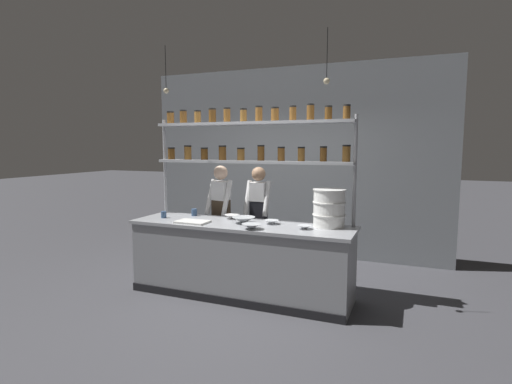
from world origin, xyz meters
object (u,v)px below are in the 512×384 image
Objects in this scene: chef_center at (258,214)px; serving_cup_front at (164,215)px; serving_cup_by_board at (194,212)px; chef_left at (221,213)px; prep_bowl_near_right at (251,227)px; prep_bowl_center_front at (272,222)px; spice_shelf_unit at (250,145)px; prep_bowl_near_left at (244,220)px; prep_bowl_center_back at (232,217)px; cutting_board at (192,222)px; container_stack at (329,208)px; prep_bowl_far_left at (305,227)px.

chef_center is 18.06× the size of serving_cup_front.
chef_center reaches higher than serving_cup_by_board.
prep_bowl_near_right is (0.86, -0.91, 0.04)m from chef_left.
prep_bowl_center_front is 2.05× the size of serving_cup_front.
prep_bowl_near_left is at bearing -81.58° from spice_shelf_unit.
prep_bowl_near_right is at bearing -26.08° from serving_cup_by_board.
prep_bowl_near_right is 2.61× the size of serving_cup_front.
chef_left is 5.54× the size of prep_bowl_near_left.
prep_bowl_center_back is at bearing -37.56° from chef_left.
serving_cup_front is 0.41m from serving_cup_by_board.
chef_center is 1.34m from serving_cup_front.
chef_left reaches higher than prep_bowl_near_left.
prep_bowl_near_right is at bearing -5.33° from cutting_board.
prep_bowl_near_left is 3.30× the size of serving_cup_front.
prep_bowl_center_back is (-0.26, 0.22, -0.01)m from prep_bowl_near_left.
container_stack is 4.68× the size of serving_cup_by_board.
serving_cup_front reaches higher than prep_bowl_center_front.
cutting_board is 0.51m from serving_cup_by_board.
cutting_board is at bearing -162.65° from prep_bowl_center_front.
container_stack reaches higher than prep_bowl_near_left.
spice_shelf_unit reaches higher than prep_bowl_center_back.
serving_cup_by_board is (-0.72, -0.58, 0.07)m from chef_center.
chef_left is at bearing 91.79° from cutting_board.
spice_shelf_unit reaches higher than prep_bowl_center_front.
chef_center is at bearing 77.38° from prep_bowl_center_back.
prep_bowl_center_front is at bearing -30.96° from spice_shelf_unit.
chef_center is 8.81× the size of prep_bowl_center_front.
container_stack is 1.12× the size of cutting_board.
serving_cup_front is (-1.09, -0.37, -0.92)m from spice_shelf_unit.
prep_bowl_center_front is 1.87× the size of serving_cup_by_board.
prep_bowl_center_front is at bearing 162.48° from prep_bowl_far_left.
cutting_board is 0.55m from serving_cup_front.
chef_center is at bearing 99.05° from spice_shelf_unit.
prep_bowl_near_left is 0.37m from prep_bowl_near_right.
chef_center is 3.52× the size of container_stack.
spice_shelf_unit is at bearing 173.36° from container_stack.
prep_bowl_near_right is at bearing -65.63° from spice_shelf_unit.
prep_bowl_near_right is 1.38m from serving_cup_front.
spice_shelf_unit is 1.04m from prep_bowl_center_front.
prep_bowl_center_front is 0.78× the size of prep_bowl_near_right.
chef_left is 0.83m from cutting_board.
serving_cup_front is 0.91× the size of serving_cup_by_board.
serving_cup_by_board is at bearing -141.93° from chef_center.
chef_left is 1.72m from container_stack.
prep_bowl_center_front is 0.88× the size of prep_bowl_center_back.
chef_left is 9.89× the size of prep_bowl_far_left.
prep_bowl_far_left is (0.79, -0.06, -0.02)m from prep_bowl_near_left.
chef_left is at bearing 154.53° from prep_bowl_far_left.
prep_bowl_center_back is at bearing 51.78° from cutting_board.
chef_center is at bearing 151.26° from container_stack.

